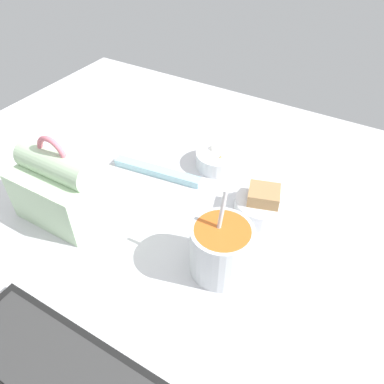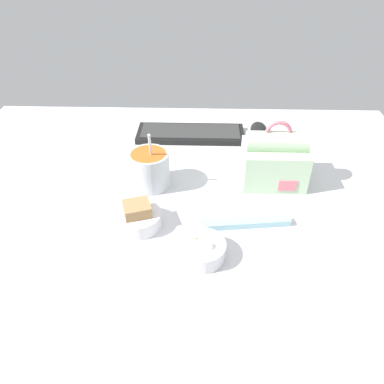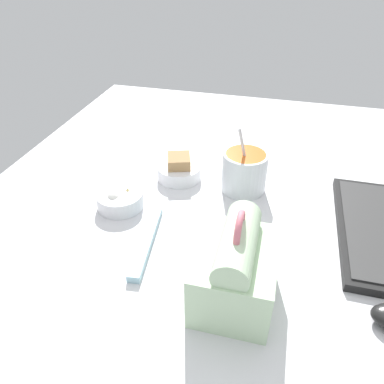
# 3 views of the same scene
# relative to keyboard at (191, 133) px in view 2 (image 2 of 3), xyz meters

# --- Properties ---
(desk_surface) EXTENTS (1.40, 1.10, 0.02)m
(desk_surface) POSITION_rel_keyboard_xyz_m (-0.01, -0.33, -0.02)
(desk_surface) COLOR silver
(desk_surface) RESTS_ON ground
(keyboard) EXTENTS (0.34, 0.12, 0.02)m
(keyboard) POSITION_rel_keyboard_xyz_m (0.00, 0.00, 0.00)
(keyboard) COLOR black
(keyboard) RESTS_ON desk_surface
(lunch_bag) EXTENTS (0.16, 0.13, 0.18)m
(lunch_bag) POSITION_rel_keyboard_xyz_m (0.23, -0.24, 0.06)
(lunch_bag) COLOR #B7D6AD
(lunch_bag) RESTS_ON desk_surface
(soup_cup) EXTENTS (0.10, 0.10, 0.16)m
(soup_cup) POSITION_rel_keyboard_xyz_m (-0.10, -0.27, 0.04)
(soup_cup) COLOR silver
(soup_cup) RESTS_ON desk_surface
(bento_bowl_sandwich) EXTENTS (0.11, 0.11, 0.06)m
(bento_bowl_sandwich) POSITION_rel_keyboard_xyz_m (-0.11, -0.43, 0.01)
(bento_bowl_sandwich) COLOR silver
(bento_bowl_sandwich) RESTS_ON desk_surface
(bento_bowl_snacks) EXTENTS (0.10, 0.10, 0.05)m
(bento_bowl_snacks) POSITION_rel_keyboard_xyz_m (0.04, -0.53, 0.01)
(bento_bowl_snacks) COLOR silver
(bento_bowl_snacks) RESTS_ON desk_surface
(computer_mouse) EXTENTS (0.05, 0.09, 0.03)m
(computer_mouse) POSITION_rel_keyboard_xyz_m (0.22, 0.02, 0.01)
(computer_mouse) COLOR black
(computer_mouse) RESTS_ON desk_surface
(chopstick_case) EXTENTS (0.21, 0.05, 0.02)m
(chopstick_case) POSITION_rel_keyboard_xyz_m (0.14, -0.43, -0.00)
(chopstick_case) COLOR #99C6D6
(chopstick_case) RESTS_ON desk_surface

